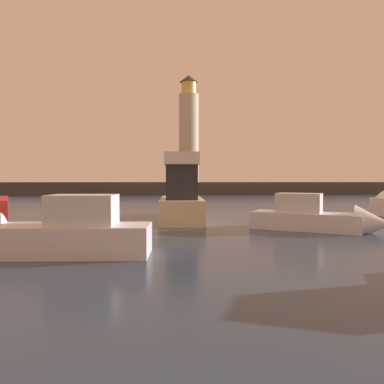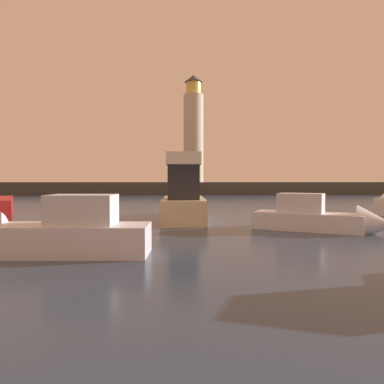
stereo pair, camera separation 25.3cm
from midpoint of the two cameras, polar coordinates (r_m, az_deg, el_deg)
The scene contains 6 objects.
ground_plane at distance 33.29m, azimuth -0.28°, elevation -2.67°, with size 220.00×220.00×0.00m, color #2D3D51.
breakwater at distance 65.59m, azimuth -1.32°, elevation 0.58°, with size 80.73×4.24×2.22m, color #423F3D.
lighthouse at distance 66.19m, azimuth 0.34°, elevation 9.39°, with size 3.53×3.53×19.08m.
motorboat_0 at distance 14.05m, azimuth -21.77°, elevation -6.13°, with size 7.24×2.23×2.50m.
motorboat_2 at distance 20.27m, azimuth 20.51°, elevation -3.95°, with size 6.91×5.02×2.35m.
motorboat_5 at distance 24.49m, azimuth -1.02°, elevation -1.17°, with size 2.77×9.04×4.74m.
Camera 2 is at (-1.09, -0.77, 2.68)m, focal length 34.16 mm.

